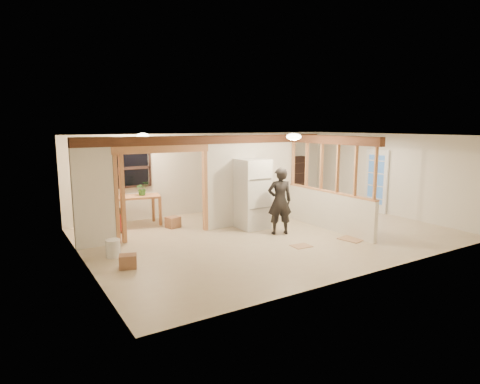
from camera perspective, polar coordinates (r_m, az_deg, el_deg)
floor at (r=10.38m, az=4.31°, el=-5.96°), size 9.00×6.50×0.01m
ceiling at (r=10.01m, az=4.49°, el=8.01°), size 9.00×6.50×0.01m
wall_back at (r=12.87m, az=-4.11°, el=2.76°), size 9.00×0.01×2.50m
wall_front at (r=7.76m, az=18.58°, el=-2.19°), size 9.00×0.01×2.50m
wall_left at (r=8.35m, az=-21.52°, el=-1.56°), size 0.01×6.50×2.50m
wall_right at (r=13.24m, az=20.41°, el=2.37°), size 0.01×6.50×2.50m
partition_left_stub at (r=9.60m, az=-20.15°, el=-0.11°), size 0.90×0.12×2.50m
partition_center at (r=11.21m, az=1.64°, el=1.77°), size 2.80×0.12×2.50m
doorway_frame at (r=10.06m, az=-10.87°, el=-0.14°), size 2.46×0.14×2.20m
header_beam_back at (r=10.50m, az=-3.87°, el=7.43°), size 7.00×0.18×0.22m
header_beam_right at (r=10.73m, az=12.75°, el=7.26°), size 0.18×3.30×0.22m
pony_wall at (r=10.96m, az=12.39°, el=-2.60°), size 0.12×3.20×1.00m
stud_partition at (r=10.78m, az=12.61°, el=3.44°), size 0.14×3.20×1.32m
window_back at (r=11.80m, az=-15.24°, el=3.30°), size 1.12×0.10×1.10m
french_door at (r=13.46m, az=18.81°, el=1.50°), size 0.12×0.86×2.00m
ceiling_dome_main at (r=9.79m, az=7.66°, el=7.80°), size 0.36×0.36×0.16m
ceiling_dome_util at (r=10.94m, az=-13.65°, el=7.79°), size 0.32×0.32×0.14m
hanging_bulb at (r=10.46m, az=-9.77°, el=6.21°), size 0.07×0.07×0.07m
refrigerator at (r=10.76m, az=1.79°, el=-0.25°), size 0.77×0.75×1.87m
woman at (r=10.20m, az=5.67°, el=-1.28°), size 0.73×0.61×1.71m
work_table at (r=11.38m, az=-14.70°, el=-2.63°), size 1.46×0.94×0.85m
potted_plant at (r=11.32m, az=-13.73°, el=0.50°), size 0.38×0.34×0.38m
shop_vac at (r=10.87m, az=-17.41°, el=-3.93°), size 0.59×0.59×0.63m
bookshelf at (r=14.52m, az=7.73°, el=1.78°), size 0.83×0.28×1.65m
bucket at (r=8.93m, az=-17.60°, el=-7.65°), size 0.40×0.40×0.38m
box_util_a at (r=11.07m, az=-9.51°, el=-4.26°), size 0.41×0.38×0.30m
box_util_b at (r=10.21m, az=-18.63°, el=-5.90°), size 0.32×0.32×0.27m
box_front at (r=8.21m, az=-15.64°, el=-9.49°), size 0.39×0.36×0.27m
floor_panel_near at (r=10.24m, az=15.68°, el=-6.42°), size 0.65×0.65×0.02m
floor_panel_far at (r=9.41m, az=8.72°, el=-7.59°), size 0.45×0.37×0.01m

